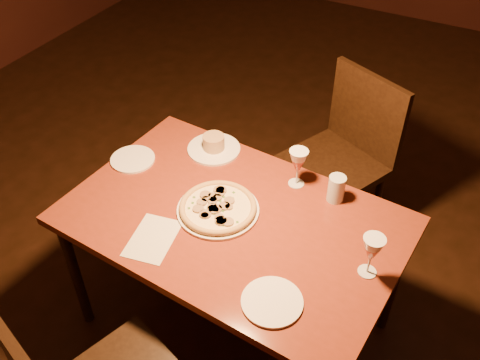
% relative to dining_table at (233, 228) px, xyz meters
% --- Properties ---
extents(floor, '(7.00, 7.00, 0.00)m').
position_rel_dining_table_xyz_m(floor, '(0.16, 0.29, -0.63)').
color(floor, black).
rests_on(floor, ground).
extents(dining_table, '(1.36, 0.93, 0.70)m').
position_rel_dining_table_xyz_m(dining_table, '(0.00, 0.00, 0.00)').
color(dining_table, maroon).
rests_on(dining_table, floor).
extents(chair_far, '(0.59, 0.59, 0.92)m').
position_rel_dining_table_xyz_m(chair_far, '(0.18, 0.81, -0.12)').
color(chair_far, black).
rests_on(chair_far, floor).
extents(pizza_plate, '(0.33, 0.33, 0.04)m').
position_rel_dining_table_xyz_m(pizza_plate, '(-0.07, 0.00, 0.08)').
color(pizza_plate, white).
rests_on(pizza_plate, dining_table).
extents(ramekin_saucer, '(0.24, 0.24, 0.08)m').
position_rel_dining_table_xyz_m(ramekin_saucer, '(-0.28, 0.34, 0.09)').
color(ramekin_saucer, white).
rests_on(ramekin_saucer, dining_table).
extents(wine_glass_far, '(0.08, 0.08, 0.17)m').
position_rel_dining_table_xyz_m(wine_glass_far, '(0.14, 0.30, 0.15)').
color(wine_glass_far, '#C15850').
rests_on(wine_glass_far, dining_table).
extents(wine_glass_right, '(0.08, 0.08, 0.17)m').
position_rel_dining_table_xyz_m(wine_glass_right, '(0.55, -0.02, 0.15)').
color(wine_glass_right, '#C15850').
rests_on(wine_glass_right, dining_table).
extents(water_tumbler, '(0.07, 0.07, 0.12)m').
position_rel_dining_table_xyz_m(water_tumbler, '(0.31, 0.29, 0.12)').
color(water_tumbler, '#B3BFC3').
rests_on(water_tumbler, dining_table).
extents(side_plate_left, '(0.19, 0.19, 0.01)m').
position_rel_dining_table_xyz_m(side_plate_left, '(-0.56, 0.10, 0.07)').
color(side_plate_left, white).
rests_on(side_plate_left, dining_table).
extents(side_plate_near, '(0.21, 0.21, 0.01)m').
position_rel_dining_table_xyz_m(side_plate_near, '(0.31, -0.29, 0.07)').
color(side_plate_near, white).
rests_on(side_plate_near, dining_table).
extents(menu_card, '(0.20, 0.26, 0.00)m').
position_rel_dining_table_xyz_m(menu_card, '(-0.21, -0.24, 0.06)').
color(menu_card, beige).
rests_on(menu_card, dining_table).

